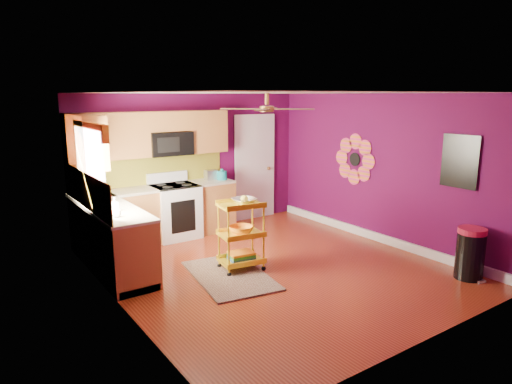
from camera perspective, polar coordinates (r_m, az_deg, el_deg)
ground at (r=6.76m, az=2.29°, el=-9.43°), size 5.00×5.00×0.00m
room_envelope at (r=6.36m, az=2.60°, el=4.45°), size 4.54×5.04×2.52m
lower_cabinets at (r=7.54m, az=-14.44°, el=-4.03°), size 2.81×2.31×0.94m
electric_range at (r=8.13m, az=-10.09°, el=-2.30°), size 0.76×0.66×1.13m
upper_cabinetry at (r=7.66m, az=-15.18°, el=6.59°), size 2.80×2.30×1.26m
left_window at (r=6.31m, az=-20.04°, el=4.62°), size 0.08×1.35×1.08m
panel_door at (r=9.20m, az=-0.18°, el=2.99°), size 0.95×0.11×2.15m
right_wall_art at (r=7.70m, az=17.36°, el=3.82°), size 0.04×2.74×1.04m
ceiling_fan at (r=6.45m, az=1.37°, el=10.43°), size 1.01×1.01×0.26m
shag_rug at (r=6.46m, az=-3.29°, el=-10.36°), size 1.17×1.66×0.02m
rolling_cart at (r=6.52m, az=-1.81°, el=-5.02°), size 0.66×0.53×1.09m
trash_can at (r=6.91m, az=25.20°, el=-6.97°), size 0.44×0.45×0.71m
teal_kettle at (r=8.42m, az=-4.27°, el=2.11°), size 0.18×0.18×0.21m
toaster at (r=8.44m, az=-5.66°, el=2.15°), size 0.22×0.15×0.18m
soap_bottle_a at (r=6.41m, az=-17.25°, el=-1.48°), size 0.08×0.09×0.19m
soap_bottle_b at (r=6.76m, az=-18.44°, el=-1.02°), size 0.12×0.12×0.15m
counter_dish at (r=7.42m, az=-19.06°, el=-0.28°), size 0.27×0.27×0.07m
counter_cup at (r=6.10m, az=-17.03°, el=-2.60°), size 0.12×0.12×0.09m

